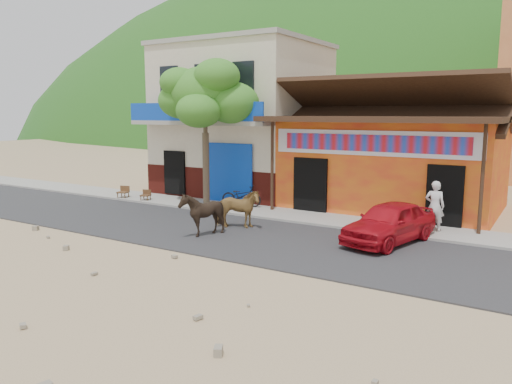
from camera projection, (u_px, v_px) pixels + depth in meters
ground at (212, 259)px, 13.54m from camera, size 120.00×120.00×0.00m
road at (259, 239)px, 15.64m from camera, size 60.00×5.00×0.04m
sidewalk at (308, 218)px, 18.57m from camera, size 60.00×2.00×0.12m
dance_club at (395, 165)px, 20.61m from camera, size 8.00×6.00×3.60m
cafe_building at (243, 122)px, 24.25m from camera, size 7.00×6.00×7.00m
hillside at (508, 55)px, 70.41m from camera, size 100.00×40.00×24.00m
tree at (205, 133)px, 20.31m from camera, size 3.00×3.00×6.00m
cow_tan at (237, 209)px, 16.91m from camera, size 1.73×1.33×1.33m
cow_dark at (202, 214)px, 15.83m from camera, size 1.68×1.62×1.43m
red_car at (389, 222)px, 15.01m from camera, size 2.29×3.90×1.25m
scooter at (241, 196)px, 20.43m from camera, size 1.76×1.02×0.88m
pedestrian at (435, 206)px, 16.08m from camera, size 0.66×0.48×1.66m
cafe_chair_left at (145, 191)px, 21.94m from camera, size 0.50×0.50×0.83m
cafe_chair_right at (123, 187)px, 22.61m from camera, size 0.57×0.57×0.96m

